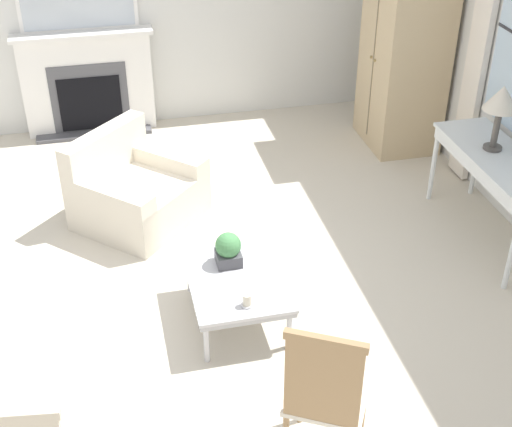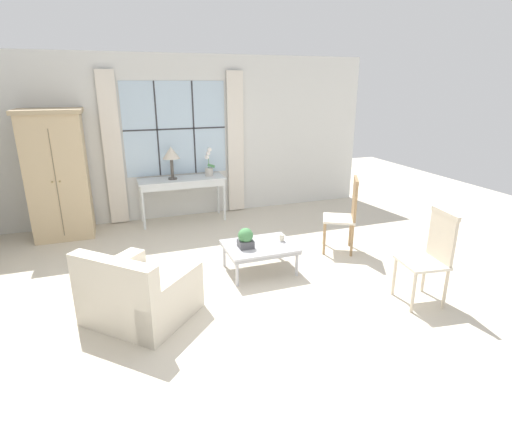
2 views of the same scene
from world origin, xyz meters
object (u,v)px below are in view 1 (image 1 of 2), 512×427
Objects in this scene: armoire at (405,53)px; pillar_candle at (247,301)px; armchair_upholstered at (136,193)px; side_chair_wooden at (325,391)px; table_lamp at (502,101)px; fireplace at (87,73)px; console_table at (500,166)px; potted_plant_small at (228,249)px; coffee_table at (236,283)px.

armoire is 3.62m from pillar_candle.
armchair_upholstered is 3.06m from side_chair_wooden.
fireplace is at bearing -130.53° from table_lamp.
armchair_upholstered is (0.92, -2.85, -0.73)m from armoire.
side_chair_wooden is at bearing -47.17° from console_table.
fireplace is 3.68× the size of table_lamp.
fireplace is at bearing -132.04° from console_table.
armoire is 1.35× the size of console_table.
armoire reaches higher than armchair_upholstered.
armoire reaches higher than console_table.
fireplace reaches higher than armoire.
table_lamp is 2.50m from potted_plant_small.
table_lamp is 0.51× the size of side_chair_wooden.
armoire reaches higher than side_chair_wooden.
armoire reaches higher than coffee_table.
potted_plant_small is 2.38× the size of pillar_candle.
armoire is at bearing 151.96° from side_chair_wooden.
potted_plant_small is (0.53, -2.34, -0.71)m from table_lamp.
potted_plant_small is (0.38, -2.34, -0.20)m from console_table.
armchair_upholstered reaches higher than console_table.
armchair_upholstered is (1.94, 0.32, -0.41)m from fireplace.
side_chair_wooden is at bearing 10.21° from pillar_candle.
armoire reaches higher than table_lamp.
coffee_table is at bearing -171.59° from side_chair_wooden.
fireplace reaches higher than table_lamp.
side_chair_wooden reaches higher than coffee_table.
fireplace is 3.34m from armoire.
console_table is 1.13× the size of armchair_upholstered.
armchair_upholstered is at bearing -159.04° from coffee_table.
table_lamp is 2.58m from coffee_table.
armoire is 7.73× the size of potted_plant_small.
armchair_upholstered reaches higher than coffee_table.
fireplace is 3.61m from coffee_table.
table_lamp is 0.43× the size of armchair_upholstered.
console_table reaches higher than potted_plant_small.
side_chair_wooden reaches higher than pillar_candle.
side_chair_wooden is at bearing 8.41° from coffee_table.
fireplace is 4.28m from table_lamp.
armoire is 1.82× the size of side_chair_wooden.
coffee_table is at bearing -72.74° from table_lamp.
side_chair_wooden is at bearing -45.02° from table_lamp.
table_lamp is at bearing 134.98° from side_chair_wooden.
armchair_upholstered is 1.95m from pillar_candle.
table_lamp reaches higher than coffee_table.
armoire is at bearing -178.07° from console_table.
coffee_table is (0.57, -2.32, -0.36)m from console_table.
armchair_upholstered is 1.20× the size of side_chair_wooden.
armchair_upholstered is at bearing -72.03° from armoire.
armchair_upholstered reaches higher than pillar_candle.
armchair_upholstered is 1.65m from coffee_table.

